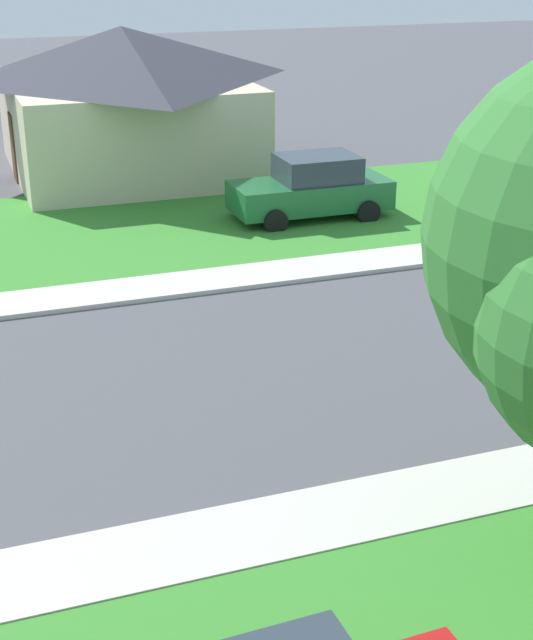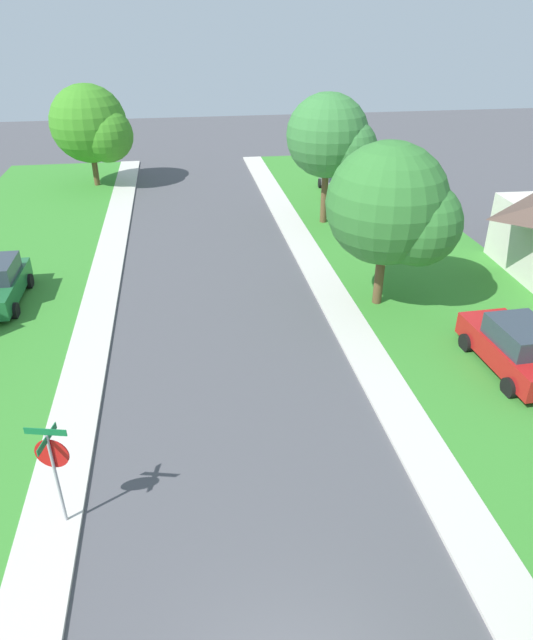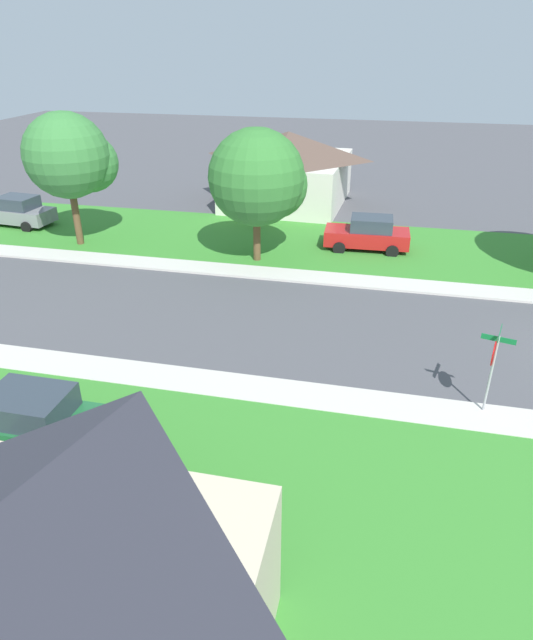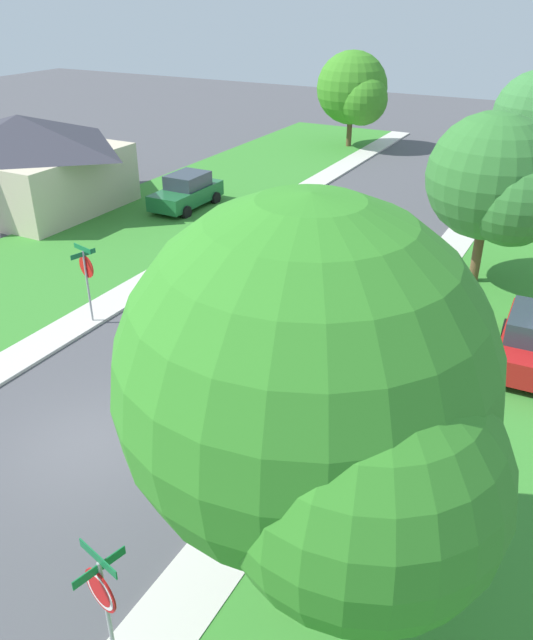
{
  "view_description": "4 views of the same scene",
  "coord_description": "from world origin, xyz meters",
  "views": [
    {
      "loc": [
        14.36,
        7.2,
        7.31
      ],
      "look_at": [
        0.96,
        12.0,
        1.4
      ],
      "focal_mm": 52.59,
      "sensor_mm": 36.0,
      "label": 1
    },
    {
      "loc": [
        -1.21,
        -4.82,
        10.4
      ],
      "look_at": [
        1.33,
        11.21,
        1.4
      ],
      "focal_mm": 31.68,
      "sensor_mm": 36.0,
      "label": 2
    },
    {
      "loc": [
        -18.67,
        8.27,
        9.95
      ],
      "look_at": [
        -2.53,
        11.88,
        1.4
      ],
      "focal_mm": 30.89,
      "sensor_mm": 36.0,
      "label": 3
    },
    {
      "loc": [
        9.76,
        -8.9,
        10.1
      ],
      "look_at": [
        2.01,
        5.53,
        1.4
      ],
      "focal_mm": 35.4,
      "sensor_mm": 36.0,
      "label": 4
    }
  ],
  "objects": [
    {
      "name": "tree_across_right",
      "position": [
        6.76,
        23.96,
        4.53
      ],
      "size": [
        4.55,
        4.23,
        6.79
      ],
      "color": "brown",
      "rests_on": "ground"
    },
    {
      "name": "car_red_driveway_right",
      "position": [
        9.1,
        9.11,
        0.87
      ],
      "size": [
        2.15,
        4.36,
        1.76
      ],
      "color": "red",
      "rests_on": "ground"
    },
    {
      "name": "stop_sign_far_corner",
      "position": [
        -4.32,
        4.92,
        1.89
      ],
      "size": [
        0.9,
        0.9,
        2.77
      ],
      "color": "#9E9EA3",
      "rests_on": "ground"
    },
    {
      "name": "tree_corner_large",
      "position": [
        6.54,
        14.17,
        3.97
      ],
      "size": [
        4.85,
        4.51,
        6.38
      ],
      "color": "brown",
      "rests_on": "ground"
    },
    {
      "name": "tree_sidewalk_far",
      "position": [
        -6.25,
        33.49,
        3.83
      ],
      "size": [
        5.15,
        4.79,
        6.39
      ],
      "color": "brown",
      "rests_on": "ground"
    },
    {
      "name": "car_grey_across_road",
      "position": [
        8.77,
        29.34,
        0.87
      ],
      "size": [
        2.33,
        4.45,
        1.76
      ],
      "color": "gray",
      "rests_on": "ground"
    },
    {
      "name": "sidewalk_east",
      "position": [
        4.7,
        12.0,
        0.05
      ],
      "size": [
        1.4,
        56.0,
        0.1
      ],
      "primitive_type": "cube",
      "color": "beige",
      "rests_on": "ground"
    },
    {
      "name": "lawn_east",
      "position": [
        9.4,
        12.0,
        0.04
      ],
      "size": [
        8.0,
        56.0,
        0.08
      ],
      "primitive_type": "cube",
      "color": "#38842D",
      "rests_on": "ground"
    },
    {
      "name": "sidewalk_west",
      "position": [
        -4.7,
        12.0,
        0.05
      ],
      "size": [
        1.4,
        56.0,
        0.1
      ],
      "primitive_type": "cube",
      "color": "beige",
      "rests_on": "ground"
    }
  ]
}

